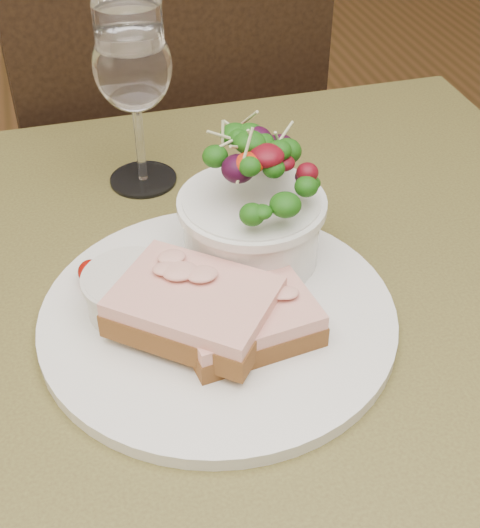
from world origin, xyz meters
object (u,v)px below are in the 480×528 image
object	(u,v)px
cafe_table	(226,418)
sandwich_front	(247,319)
ramekin	(131,291)
sandwich_back	(195,306)
chair_far	(163,273)
dinner_plate	(218,316)
salad_bowl	(252,201)
wine_glass	(133,71)

from	to	relation	value
cafe_table	sandwich_front	size ratio (longest dim) A/B	7.02
ramekin	sandwich_back	bearing A→B (deg)	-39.23
cafe_table	chair_far	distance (m)	0.73
sandwich_back	ramekin	size ratio (longest dim) A/B	2.07
sandwich_front	ramekin	distance (m)	0.10
dinner_plate	salad_bowl	xyz separation A→B (m)	(0.05, 0.06, 0.07)
salad_bowl	wine_glass	world-z (taller)	wine_glass
ramekin	chair_far	bearing A→B (deg)	79.93
salad_bowl	sandwich_back	bearing A→B (deg)	-131.03
chair_far	sandwich_front	world-z (taller)	chair_far
cafe_table	dinner_plate	bearing A→B (deg)	91.57
sandwich_front	ramekin	xyz separation A→B (m)	(-0.08, 0.05, 0.00)
chair_far	ramekin	world-z (taller)	chair_far
ramekin	salad_bowl	distance (m)	0.13
sandwich_back	sandwich_front	bearing A→B (deg)	18.48
cafe_table	sandwich_back	xyz separation A→B (m)	(-0.02, 0.00, 0.14)
sandwich_back	ramekin	bearing A→B (deg)	-179.85
sandwich_front	wine_glass	distance (m)	0.28
chair_far	sandwich_back	bearing A→B (deg)	77.80
chair_far	ramekin	bearing A→B (deg)	73.34
cafe_table	salad_bowl	size ratio (longest dim) A/B	6.30
sandwich_front	salad_bowl	bearing A→B (deg)	64.07
chair_far	ramekin	size ratio (longest dim) A/B	12.45
cafe_table	sandwich_back	size ratio (longest dim) A/B	5.34
sandwich_front	chair_far	bearing A→B (deg)	80.11
dinner_plate	wine_glass	size ratio (longest dim) A/B	1.67
cafe_table	dinner_plate	size ratio (longest dim) A/B	2.74
chair_far	sandwich_front	size ratio (longest dim) A/B	7.90
sandwich_back	ramekin	world-z (taller)	sandwich_back
cafe_table	ramekin	world-z (taller)	ramekin
chair_far	dinner_plate	size ratio (longest dim) A/B	3.08
cafe_table	ramekin	size ratio (longest dim) A/B	11.07
dinner_plate	ramekin	distance (m)	0.07
cafe_table	salad_bowl	world-z (taller)	salad_bowl
sandwich_front	ramekin	world-z (taller)	ramekin
dinner_plate	wine_glass	xyz separation A→B (m)	(-0.02, 0.23, 0.12)
cafe_table	ramekin	xyz separation A→B (m)	(-0.07, 0.04, 0.13)
dinner_plate	salad_bowl	world-z (taller)	salad_bowl
cafe_table	wine_glass	distance (m)	0.34
dinner_plate	salad_bowl	size ratio (longest dim) A/B	2.30
ramekin	wine_glass	size ratio (longest dim) A/B	0.41
chair_far	wine_glass	size ratio (longest dim) A/B	5.14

